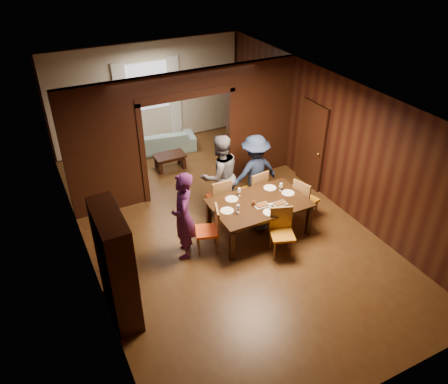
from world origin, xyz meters
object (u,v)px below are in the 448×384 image
person_navy (255,172)px  chair_right (306,198)px  chair_far_r (254,189)px  sofa (159,141)px  coffee_table (170,162)px  dining_table (259,217)px  chair_left (207,230)px  hutch (116,266)px  chair_near (282,234)px  person_grey (220,176)px  person_purple (183,216)px  chair_far_l (218,197)px

person_navy → chair_right: (0.75, -0.94, -0.38)m
person_navy → chair_far_r: size_ratio=1.78×
sofa → coffee_table: sofa is taller
chair_far_r → dining_table: bearing=59.8°
chair_left → dining_table: bearing=109.7°
dining_table → hutch: hutch is taller
dining_table → chair_left: size_ratio=2.01×
coffee_table → chair_near: size_ratio=0.82×
chair_far_r → person_grey: bearing=-18.3°
person_grey → chair_far_r: person_grey is taller
sofa → hutch: bearing=73.8°
chair_right → hutch: hutch is taller
dining_table → chair_right: bearing=1.0°
chair_near → hutch: bearing=-159.2°
person_purple → chair_far_r: 2.22m
coffee_table → chair_far_r: size_ratio=0.82×
sofa → chair_right: chair_right is taller
person_purple → chair_far_r: bearing=134.4°
dining_table → hutch: 3.30m
dining_table → chair_near: chair_near is taller
person_navy → chair_far_l: bearing=0.6°
person_grey → coffee_table: size_ratio=2.34×
dining_table → hutch: size_ratio=0.97×
person_grey → person_navy: person_grey is taller
dining_table → hutch: (-3.13, -0.84, 0.62)m
coffee_table → chair_right: (1.87, -3.39, 0.28)m
dining_table → chair_far_l: 1.05m
chair_left → hutch: bearing=-48.8°
person_purple → coffee_table: bearing=-173.6°
person_grey → chair_right: bearing=143.3°
chair_left → hutch: (-1.95, -0.82, 0.52)m
chair_right → chair_far_l: size_ratio=1.00×
chair_far_l → chair_left: bearing=56.4°
chair_right → chair_far_l: 1.90m
chair_right → hutch: 4.44m
sofa → chair_right: 4.83m
chair_far_l → person_grey: bearing=-127.3°
chair_left → chair_near: same height
person_grey → chair_far_r: size_ratio=1.93×
person_grey → sofa: size_ratio=0.94×
sofa → hutch: (-2.55, -5.35, 0.71)m
coffee_table → hutch: size_ratio=0.40×
chair_far_l → sofa: bearing=-85.3°
dining_table → person_navy: bearing=65.4°
chair_left → chair_far_l: bearing=161.9°
dining_table → chair_near: 0.80m
person_navy → coffee_table: (-1.12, 2.45, -0.66)m
sofa → dining_table: dining_table is taller
person_grey → chair_far_l: (-0.09, -0.11, -0.45)m
person_grey → chair_left: (-0.80, -1.07, -0.45)m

